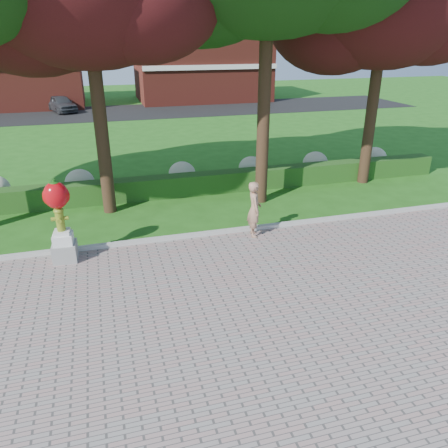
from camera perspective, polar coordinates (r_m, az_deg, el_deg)
name	(u,v)px	position (r m, az deg, el deg)	size (l,w,h in m)	color
ground	(205,290)	(10.85, -2.47, -8.55)	(100.00, 100.00, 0.00)	#215A16
walkway	(263,413)	(7.86, 5.13, -23.41)	(40.00, 14.00, 0.04)	gray
curb	(182,237)	(13.41, -5.53, -1.71)	(40.00, 0.18, 0.15)	#ADADA5
lawn_hedge	(162,187)	(16.97, -8.16, 4.82)	(24.00, 0.70, 0.80)	#134315
hydrangea_row	(172,175)	(17.94, -6.85, 6.43)	(20.10, 1.10, 0.99)	#B1B087
street	(123,112)	(37.47, -13.05, 14.04)	(50.00, 8.00, 0.02)	black
building_right	(201,64)	(44.21, -3.01, 20.09)	(12.00, 8.00, 6.40)	maroon
hydrant_sculpture	(60,219)	(12.37, -20.65, 0.63)	(0.68, 0.66, 2.32)	gray
woman	(254,209)	(13.25, 3.97, 1.95)	(0.63, 0.42, 1.73)	#A77A5F
parked_car	(61,104)	(38.89, -20.49, 14.53)	(1.56, 3.87, 1.32)	#404347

